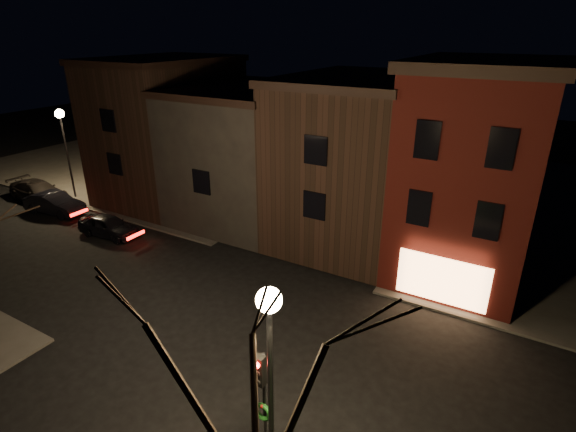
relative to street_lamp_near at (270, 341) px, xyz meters
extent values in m
plane|color=black|center=(-6.20, 6.00, -5.18)|extent=(120.00, 120.00, 0.00)
cube|color=#2D2B28|center=(-26.20, 26.00, -5.12)|extent=(30.00, 30.00, 0.12)
cube|color=#4C110D|center=(1.80, 15.50, -0.06)|extent=(6.00, 8.00, 10.00)
cube|color=black|center=(1.80, 15.50, 5.19)|extent=(6.50, 8.50, 0.50)
cube|color=#F2AB6D|center=(1.80, 11.45, -3.76)|extent=(4.00, 0.12, 2.20)
cube|color=black|center=(-4.70, 16.50, -0.56)|extent=(7.00, 10.00, 9.00)
cube|color=black|center=(-4.70, 16.50, 4.14)|extent=(7.30, 10.30, 0.40)
cube|color=black|center=(-11.95, 16.50, -1.06)|extent=(7.50, 10.00, 8.00)
cube|color=black|center=(-11.95, 16.50, 3.14)|extent=(7.80, 10.30, 0.40)
cube|color=black|center=(-19.20, 16.50, -0.31)|extent=(7.00, 10.00, 9.50)
cube|color=black|center=(-19.20, 16.50, 4.64)|extent=(7.30, 10.30, 0.40)
cylinder|color=black|center=(0.00, 0.00, -2.06)|extent=(0.14, 0.14, 6.00)
sphere|color=#FFD18C|center=(0.00, 0.00, 1.12)|extent=(0.60, 0.60, 0.60)
cylinder|color=black|center=(-25.20, 12.20, -2.06)|extent=(0.14, 0.14, 6.00)
sphere|color=#FFD18C|center=(-25.20, 12.20, 1.12)|extent=(0.60, 0.60, 0.60)
cylinder|color=black|center=(-0.60, 0.60, -3.06)|extent=(0.10, 0.10, 4.00)
cube|color=black|center=(-0.60, 0.42, -1.46)|extent=(0.28, 0.22, 0.90)
cylinder|color=#FF0C07|center=(-0.60, 0.30, -1.18)|extent=(0.18, 0.06, 0.18)
cylinder|color=black|center=(-0.60, 0.30, -1.46)|extent=(0.18, 0.06, 0.18)
cylinder|color=black|center=(-0.60, 0.30, -1.74)|extent=(0.18, 0.06, 0.18)
torus|color=#0C380F|center=(-0.60, 0.51, -2.96)|extent=(0.58, 0.14, 0.58)
sphere|color=#990C0C|center=(-0.60, 0.49, -2.74)|extent=(0.12, 0.12, 0.12)
imported|color=black|center=(-17.51, 9.00, -4.50)|extent=(4.09, 1.95, 1.35)
imported|color=black|center=(-23.65, 9.56, -4.45)|extent=(4.61, 2.08, 1.47)
imported|color=black|center=(-26.92, 10.49, -4.44)|extent=(5.12, 2.10, 1.48)
camera|label=1|loc=(4.62, -7.06, 6.70)|focal=28.00mm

